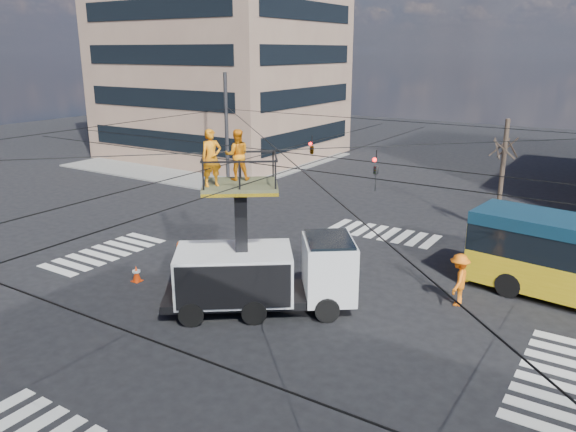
# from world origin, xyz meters

# --- Properties ---
(ground) EXTENTS (120.00, 120.00, 0.00)m
(ground) POSITION_xyz_m (0.00, 0.00, 0.00)
(ground) COLOR black
(ground) RESTS_ON ground
(sidewalk_nw) EXTENTS (18.00, 18.00, 0.12)m
(sidewalk_nw) POSITION_xyz_m (-21.00, 21.00, 0.06)
(sidewalk_nw) COLOR slate
(sidewalk_nw) RESTS_ON ground
(crosswalks) EXTENTS (22.40, 22.40, 0.02)m
(crosswalks) POSITION_xyz_m (0.00, 0.00, 0.01)
(crosswalks) COLOR silver
(crosswalks) RESTS_ON ground
(overhead_network) EXTENTS (24.24, 24.24, 8.00)m
(overhead_network) POSITION_xyz_m (-0.07, 0.40, 4.29)
(overhead_network) COLOR #2D2D30
(overhead_network) RESTS_ON ground
(tree_a) EXTENTS (2.00, 2.00, 6.00)m
(tree_a) POSITION_xyz_m (5.00, 13.50, 4.63)
(tree_a) COLOR #382B21
(tree_a) RESTS_ON ground
(utility_truck) EXTENTS (6.99, 6.02, 6.80)m
(utility_truck) POSITION_xyz_m (-0.09, -0.84, 2.15)
(utility_truck) COLOR black
(utility_truck) RESTS_ON ground
(traffic_cone) EXTENTS (0.36, 0.36, 0.69)m
(traffic_cone) POSITION_xyz_m (-6.10, -1.59, 0.35)
(traffic_cone) COLOR red
(traffic_cone) RESTS_ON ground
(worker_ground) EXTENTS (0.56, 1.14, 1.88)m
(worker_ground) POSITION_xyz_m (-4.28, -0.82, 0.94)
(worker_ground) COLOR orange
(worker_ground) RESTS_ON ground
(flagger) EXTENTS (0.87, 1.38, 2.04)m
(flagger) POSITION_xyz_m (5.89, 3.43, 1.02)
(flagger) COLOR orange
(flagger) RESTS_ON ground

